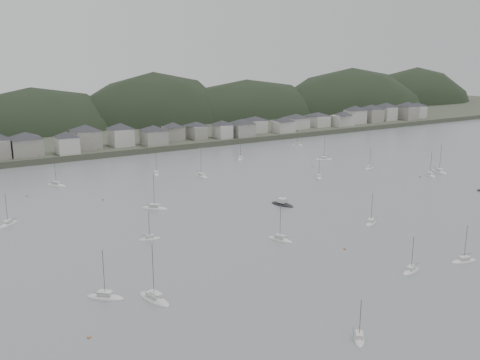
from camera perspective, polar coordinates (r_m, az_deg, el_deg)
ground at (r=135.66m, az=17.19°, el=-8.83°), size 900.00×900.00×0.00m
far_shore_land at (r=390.95m, az=-17.38°, el=5.81°), size 900.00×250.00×3.00m
forested_ridge at (r=369.65m, az=-15.49°, el=3.51°), size 851.55×103.94×102.57m
waterfront_town at (r=305.18m, az=-2.69°, el=5.74°), size 451.48×28.46×12.92m
moored_fleet at (r=184.53m, az=1.69°, el=-2.18°), size 252.85×176.09×13.29m
motor_launch_far at (r=179.43m, az=4.63°, el=-2.64°), size 5.59×9.54×4.13m
mooring_buoys at (r=171.57m, az=3.10°, el=-3.43°), size 155.04×136.54×0.70m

